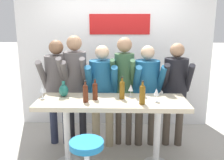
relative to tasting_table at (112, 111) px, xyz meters
name	(u,v)px	position (x,y,z in m)	size (l,w,h in m)	color
back_wall	(114,52)	(0.00, 1.49, 0.61)	(3.60, 0.12, 2.83)	white
tasting_table	(112,111)	(0.00, 0.00, 0.00)	(2.00, 0.65, 0.96)	beige
person_far_left	(58,82)	(-0.87, 0.60, 0.25)	(0.47, 0.56, 1.70)	#23283D
person_left	(75,79)	(-0.58, 0.58, 0.30)	(0.42, 0.54, 1.77)	black
person_center_left	(102,86)	(-0.16, 0.53, 0.20)	(0.47, 0.54, 1.63)	gray
person_center	(124,79)	(0.17, 0.60, 0.30)	(0.40, 0.54, 1.74)	#473D33
person_center_right	(147,86)	(0.53, 0.60, 0.19)	(0.50, 0.57, 1.62)	#473D33
person_right	(175,84)	(0.97, 0.60, 0.22)	(0.46, 0.55, 1.66)	#473D33
wine_bottle_0	(95,90)	(-0.22, 0.02, 0.28)	(0.07, 0.07, 0.28)	#4C1E0F
wine_bottle_1	(85,92)	(-0.34, -0.10, 0.29)	(0.07, 0.07, 0.29)	#4C1E0F
wine_bottle_2	(122,89)	(0.14, 0.05, 0.29)	(0.07, 0.07, 0.31)	brown
wine_bottle_3	(142,94)	(0.39, -0.16, 0.29)	(0.07, 0.07, 0.30)	brown
wine_glass_0	(131,88)	(0.26, 0.15, 0.28)	(0.07, 0.07, 0.18)	silver
wine_glass_1	(42,90)	(-0.94, 0.03, 0.28)	(0.07, 0.07, 0.18)	silver
wine_glass_2	(156,92)	(0.58, -0.05, 0.28)	(0.07, 0.07, 0.18)	silver
decorative_vase	(64,90)	(-0.67, 0.14, 0.24)	(0.13, 0.13, 0.22)	#1E665B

